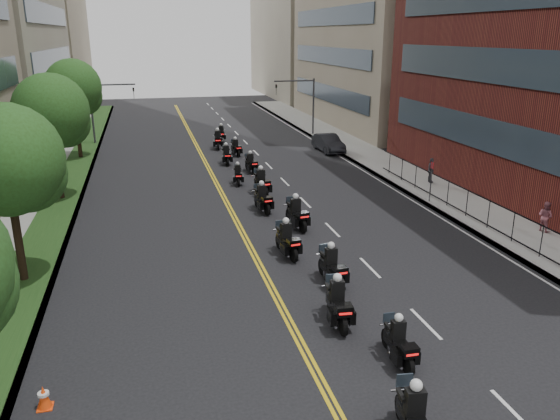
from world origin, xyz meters
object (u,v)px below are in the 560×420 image
at_px(motorcycle_6, 263,200).
at_px(motorcycle_13, 221,134).
at_px(motorcycle_9, 251,164).
at_px(motorcycle_11, 236,148).
at_px(motorcycle_3, 332,268).
at_px(motorcycle_1, 399,344).
at_px(pedestrian_c, 431,170).
at_px(pedestrian_b, 545,216).
at_px(motorcycle_2, 338,304).
at_px(motorcycle_12, 218,141).
at_px(parked_sedan, 328,143).
at_px(motorcycle_7, 262,183).
at_px(motorcycle_8, 238,175).
at_px(traffic_cone, 44,397).
at_px(motorcycle_4, 287,241).
at_px(motorcycle_10, 226,156).
at_px(motorcycle_5, 297,215).

relative_size(motorcycle_6, motorcycle_13, 1.04).
height_order(motorcycle_9, motorcycle_11, motorcycle_9).
relative_size(motorcycle_3, motorcycle_6, 1.00).
bearing_deg(motorcycle_1, pedestrian_c, 59.53).
bearing_deg(motorcycle_1, pedestrian_b, 36.20).
height_order(motorcycle_2, motorcycle_13, motorcycle_2).
bearing_deg(motorcycle_12, motorcycle_1, -82.99).
bearing_deg(pedestrian_b, parked_sedan, -5.81).
relative_size(motorcycle_7, motorcycle_8, 1.23).
bearing_deg(motorcycle_12, motorcycle_6, -84.39).
relative_size(motorcycle_11, traffic_cone, 3.11).
height_order(motorcycle_3, motorcycle_6, motorcycle_6).
height_order(parked_sedan, pedestrian_c, pedestrian_c).
distance_m(motorcycle_4, motorcycle_6, 6.74).
bearing_deg(motorcycle_3, motorcycle_2, -110.11).
distance_m(motorcycle_7, pedestrian_c, 11.62).
bearing_deg(motorcycle_6, pedestrian_c, 6.59).
bearing_deg(pedestrian_b, motorcycle_2, 98.13).
bearing_deg(motorcycle_4, motorcycle_12, 82.00).
height_order(motorcycle_13, traffic_cone, motorcycle_13).
bearing_deg(motorcycle_13, motorcycle_7, -83.81).
xyz_separation_m(motorcycle_3, motorcycle_6, (-0.72, 10.05, 0.00)).
bearing_deg(motorcycle_2, motorcycle_11, 92.97).
bearing_deg(motorcycle_1, motorcycle_3, 92.34).
bearing_deg(pedestrian_c, motorcycle_10, 66.02).
bearing_deg(motorcycle_4, motorcycle_7, 77.10).
xyz_separation_m(motorcycle_1, motorcycle_3, (-0.17, 5.81, 0.07)).
height_order(motorcycle_10, parked_sedan, motorcycle_10).
height_order(motorcycle_4, pedestrian_b, motorcycle_4).
bearing_deg(motorcycle_6, motorcycle_10, 83.81).
bearing_deg(traffic_cone, motorcycle_8, 67.34).
xyz_separation_m(motorcycle_1, pedestrian_b, (12.29, 8.78, 0.29)).
height_order(motorcycle_5, motorcycle_9, motorcycle_5).
distance_m(motorcycle_3, motorcycle_9, 19.40).
distance_m(motorcycle_5, traffic_cone, 16.29).
bearing_deg(motorcycle_8, motorcycle_9, 69.84).
distance_m(motorcycle_5, parked_sedan, 19.88).
distance_m(motorcycle_6, motorcycle_12, 18.60).
height_order(motorcycle_3, motorcycle_5, motorcycle_5).
relative_size(motorcycle_1, motorcycle_3, 0.90).
height_order(motorcycle_4, pedestrian_c, pedestrian_c).
relative_size(motorcycle_7, pedestrian_b, 1.63).
xyz_separation_m(motorcycle_8, motorcycle_10, (0.14, 6.12, 0.07)).
xyz_separation_m(motorcycle_13, pedestrian_b, (12.44, -29.00, 0.25)).
distance_m(motorcycle_3, pedestrian_c, 17.44).
relative_size(pedestrian_b, pedestrian_c, 0.94).
bearing_deg(motorcycle_3, motorcycle_5, 82.00).
relative_size(motorcycle_6, motorcycle_8, 1.18).
bearing_deg(parked_sedan, motorcycle_7, -127.79).
bearing_deg(motorcycle_8, parked_sedan, 48.66).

